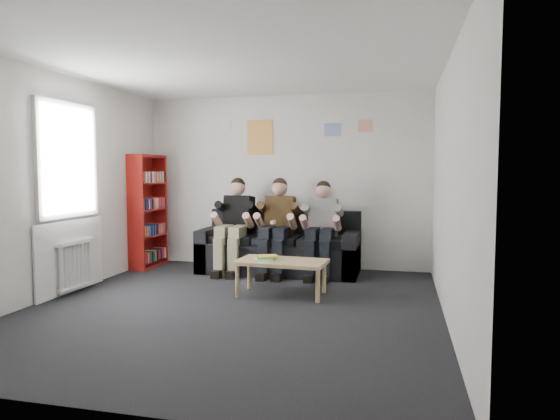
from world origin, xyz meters
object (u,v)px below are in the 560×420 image
Objects in this scene: person_middle at (277,227)px; person_right at (321,229)px; sofa at (280,250)px; person_left at (234,225)px; coffee_table at (282,264)px; bookshelf at (149,211)px.

person_middle is 1.03× the size of person_right.
sofa is 0.79m from person_left.
coffee_table is (0.36, -1.40, 0.05)m from sofa.
person_left is (-0.66, -0.21, 0.38)m from sofa.
person_left is at bearing 130.39° from coffee_table.
coffee_table is 0.79× the size of person_right.
bookshelf is (-2.12, -0.09, 0.56)m from sofa.
bookshelf is 2.79m from person_right.
bookshelf is at bearing 178.86° from person_right.
sofa reaches higher than coffee_table.
sofa is 1.45m from coffee_table.
person_left is at bearing -162.18° from sofa.
bookshelf is at bearing 152.07° from coffee_table.
person_middle is at bearing -90.00° from sofa.
person_right is at bearing 75.96° from coffee_table.
coffee_table is at bearing -73.86° from person_middle.
person_middle is 0.66m from person_right.
bookshelf is at bearing -178.46° from person_left.
person_left reaches higher than person_right.
person_right is (0.30, 1.19, 0.31)m from coffee_table.
bookshelf reaches higher than sofa.
coffee_table is (2.48, -1.31, -0.51)m from bookshelf.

